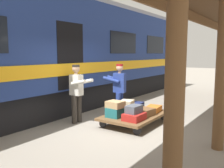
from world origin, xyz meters
The scene contains 14 objects.
ground_plane centered at (0.00, 0.00, 0.00)m, with size 60.00×60.00×0.00m, color gray.
train_car centered at (3.43, 0.00, 2.06)m, with size 3.02×17.21×4.00m.
luggage_cart centered at (0.05, -0.64, 0.24)m, with size 1.34×2.08×0.29m.
suitcase_red_plastic centered at (-0.25, -0.06, 0.38)m, with size 0.45×0.57×0.18m, color #AD231E.
suitcase_black_hardshell centered at (0.35, -0.64, 0.37)m, with size 0.46×0.57×0.18m, color black.
suitcase_teal_softside centered at (0.35, -0.06, 0.42)m, with size 0.39×0.46×0.26m, color #1E666B.
suitcase_orange_carryall centered at (-0.25, -1.21, 0.37)m, with size 0.38×0.62×0.16m, color #CC6B23.
suitcase_navy_fabric centered at (0.35, -1.21, 0.38)m, with size 0.38×0.59×0.20m, color navy.
suitcase_brown_leather centered at (-0.25, -0.64, 0.38)m, with size 0.43×0.53×0.20m, color brown.
suitcase_cream_canvas centered at (0.34, -0.66, 0.56)m, with size 0.36×0.41×0.19m, color beige.
suitcase_tan_vintage centered at (0.34, -0.04, 0.64)m, with size 0.44×0.38×0.18m, color tan.
suitcase_slate_roller centered at (-0.22, -0.10, 0.57)m, with size 0.30×0.45×0.20m, color #4C515B.
porter_in_overalls centered at (0.79, -0.92, 0.93)m, with size 0.72×0.52×1.70m.
porter_by_door centered at (1.49, 0.23, 0.93)m, with size 0.67×0.42×1.70m.
Camera 1 is at (-3.34, 5.39, 2.03)m, focal length 39.09 mm.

